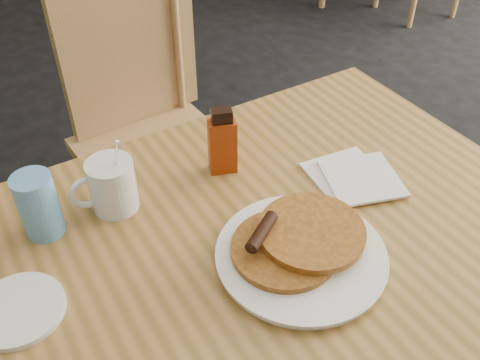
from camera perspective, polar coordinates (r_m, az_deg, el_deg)
name	(u,v)px	position (r m, az deg, el deg)	size (l,w,h in m)	color
main_table	(248,251)	(1.06, 0.89, -7.59)	(1.35, 0.98, 0.75)	#A26F39
chair_main_far	(145,109)	(1.71, -10.09, 7.45)	(0.51, 0.51, 0.98)	#B27A53
pancake_plate	(299,250)	(0.99, 6.36, -7.44)	(0.31, 0.31, 0.07)	white
coffee_mug	(111,185)	(1.08, -13.61, -0.53)	(0.13, 0.09, 0.17)	white
syrup_bottle	(222,143)	(1.14, -1.90, 3.97)	(0.07, 0.05, 0.16)	maroon
napkin_stack	(354,177)	(1.18, 12.10, 0.35)	(0.19, 0.20, 0.01)	white
blue_tumbler	(39,205)	(1.06, -20.70, -2.54)	(0.08, 0.08, 0.13)	#5796CB
side_saucer	(19,310)	(0.99, -22.54, -12.68)	(0.15, 0.15, 0.01)	white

